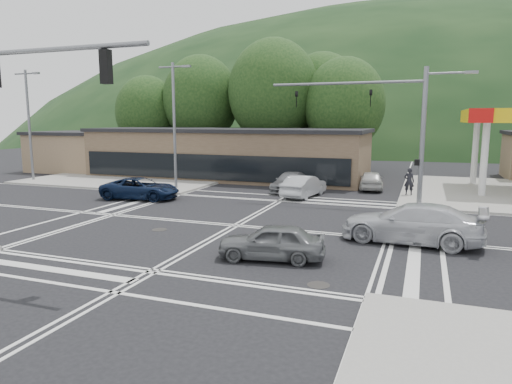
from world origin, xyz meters
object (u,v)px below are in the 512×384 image
(car_grey_center, at_px, (272,242))
(car_northbound, at_px, (290,182))
(car_silver_east, at_px, (411,223))
(pedestrian, at_px, (409,181))
(car_blue_west, at_px, (140,188))
(car_queue_a, at_px, (304,186))
(car_queue_b, at_px, (371,180))

(car_grey_center, bearing_deg, car_northbound, -175.96)
(car_silver_east, relative_size, pedestrian, 3.17)
(car_blue_west, bearing_deg, car_northbound, -58.80)
(car_grey_center, distance_m, car_queue_a, 13.94)
(car_grey_center, xyz_separation_m, car_queue_a, (-2.31, 13.75, 0.06))
(car_blue_west, height_order, car_queue_b, same)
(car_grey_center, xyz_separation_m, car_silver_east, (4.69, 4.20, 0.16))
(car_queue_b, distance_m, pedestrian, 3.64)
(car_blue_west, bearing_deg, car_queue_b, -62.66)
(car_queue_b, distance_m, car_northbound, 6.00)
(car_northbound, bearing_deg, car_queue_a, -50.59)
(car_queue_a, bearing_deg, car_grey_center, 108.43)
(car_blue_west, bearing_deg, pedestrian, -74.26)
(car_grey_center, relative_size, car_northbound, 0.84)
(car_blue_west, height_order, car_queue_a, car_queue_a)
(car_queue_a, distance_m, car_queue_b, 6.09)
(car_queue_b, bearing_deg, car_queue_a, 44.01)
(car_queue_a, relative_size, pedestrian, 2.45)
(car_grey_center, height_order, car_northbound, car_northbound)
(car_grey_center, xyz_separation_m, car_northbound, (-3.81, 15.70, 0.01))
(car_silver_east, bearing_deg, car_queue_a, -138.26)
(car_silver_east, xyz_separation_m, pedestrian, (-0.50, 11.88, 0.22))
(car_queue_a, xyz_separation_m, pedestrian, (6.50, 2.33, 0.32))
(car_silver_east, height_order, car_queue_b, car_silver_east)
(car_silver_east, bearing_deg, pedestrian, -172.10)
(car_queue_b, height_order, car_northbound, car_queue_b)
(car_silver_east, relative_size, car_queue_b, 1.40)
(car_queue_b, bearing_deg, car_grey_center, 78.05)
(pedestrian, bearing_deg, car_northbound, 5.76)
(car_blue_west, distance_m, car_queue_b, 16.31)
(car_blue_west, relative_size, car_queue_b, 1.23)
(car_silver_east, distance_m, pedestrian, 11.89)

